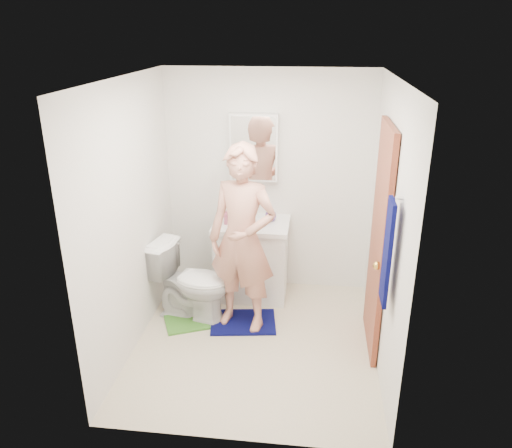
% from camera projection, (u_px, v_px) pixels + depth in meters
% --- Properties ---
extents(floor, '(2.20, 2.40, 0.02)m').
position_uv_depth(floor, '(255.00, 343.00, 4.70)').
color(floor, beige).
rests_on(floor, ground).
extents(ceiling, '(2.20, 2.40, 0.02)m').
position_uv_depth(ceiling, '(255.00, 77.00, 3.80)').
color(ceiling, white).
rests_on(ceiling, ground).
extents(wall_back, '(2.20, 0.02, 2.40)m').
position_uv_depth(wall_back, '(269.00, 183.00, 5.37)').
color(wall_back, silver).
rests_on(wall_back, ground).
extents(wall_front, '(2.20, 0.02, 2.40)m').
position_uv_depth(wall_front, '(232.00, 295.00, 3.13)').
color(wall_front, silver).
rests_on(wall_front, ground).
extents(wall_left, '(0.02, 2.40, 2.40)m').
position_uv_depth(wall_left, '(130.00, 218.00, 4.37)').
color(wall_left, silver).
rests_on(wall_left, ground).
extents(wall_right, '(0.02, 2.40, 2.40)m').
position_uv_depth(wall_right, '(388.00, 230.00, 4.13)').
color(wall_right, silver).
rests_on(wall_right, ground).
extents(vanity_cabinet, '(0.75, 0.55, 0.80)m').
position_uv_depth(vanity_cabinet, '(252.00, 261.00, 5.41)').
color(vanity_cabinet, white).
rests_on(vanity_cabinet, floor).
extents(countertop, '(0.79, 0.59, 0.05)m').
position_uv_depth(countertop, '(252.00, 225.00, 5.25)').
color(countertop, white).
rests_on(countertop, vanity_cabinet).
extents(sink_basin, '(0.40, 0.40, 0.03)m').
position_uv_depth(sink_basin, '(252.00, 223.00, 5.24)').
color(sink_basin, white).
rests_on(sink_basin, countertop).
extents(faucet, '(0.03, 0.03, 0.12)m').
position_uv_depth(faucet, '(254.00, 211.00, 5.38)').
color(faucet, silver).
rests_on(faucet, countertop).
extents(medicine_cabinet, '(0.50, 0.12, 0.70)m').
position_uv_depth(medicine_cabinet, '(254.00, 147.00, 5.17)').
color(medicine_cabinet, white).
rests_on(medicine_cabinet, wall_back).
extents(mirror_panel, '(0.46, 0.01, 0.66)m').
position_uv_depth(mirror_panel, '(253.00, 149.00, 5.11)').
color(mirror_panel, white).
rests_on(mirror_panel, wall_back).
extents(door, '(0.05, 0.80, 2.05)m').
position_uv_depth(door, '(379.00, 242.00, 4.34)').
color(door, '#9C452B').
rests_on(door, ground).
extents(door_knob, '(0.07, 0.07, 0.07)m').
position_uv_depth(door_knob, '(377.00, 266.00, 4.07)').
color(door_knob, gold).
rests_on(door_knob, door).
extents(towel, '(0.03, 0.24, 0.80)m').
position_uv_depth(towel, '(387.00, 253.00, 3.59)').
color(towel, '#070A49').
rests_on(towel, wall_right).
extents(towel_hook, '(0.06, 0.02, 0.02)m').
position_uv_depth(towel_hook, '(399.00, 198.00, 3.43)').
color(towel_hook, silver).
rests_on(towel_hook, wall_right).
extents(toilet, '(0.86, 0.61, 0.79)m').
position_uv_depth(toilet, '(191.00, 281.00, 4.98)').
color(toilet, white).
rests_on(toilet, floor).
extents(bath_mat, '(0.69, 0.54, 0.02)m').
position_uv_depth(bath_mat, '(243.00, 322.00, 5.00)').
color(bath_mat, '#070A49').
rests_on(bath_mat, floor).
extents(green_rug, '(0.53, 0.50, 0.02)m').
position_uv_depth(green_rug, '(187.00, 322.00, 4.99)').
color(green_rug, '#43852C').
rests_on(green_rug, floor).
extents(soap_dispenser, '(0.10, 0.10, 0.18)m').
position_uv_depth(soap_dispenser, '(228.00, 215.00, 5.18)').
color(soap_dispenser, '#B45473').
rests_on(soap_dispenser, countertop).
extents(toothbrush_cup, '(0.14, 0.14, 0.09)m').
position_uv_depth(toothbrush_cup, '(271.00, 217.00, 5.26)').
color(toothbrush_cup, '#6D4190').
rests_on(toothbrush_cup, countertop).
extents(man, '(0.75, 0.59, 1.81)m').
position_uv_depth(man, '(242.00, 240.00, 4.63)').
color(man, tan).
rests_on(man, bath_mat).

